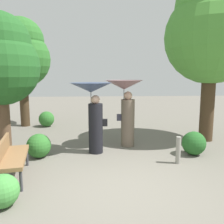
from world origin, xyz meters
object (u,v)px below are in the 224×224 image
(park_bench, at_px, (11,155))
(tree_near_left, at_px, (22,54))
(tree_near_right, at_px, (212,28))
(tree_mid_left, at_px, (0,60))
(path_marker_post, at_px, (178,150))
(person_right, at_px, (126,100))
(person_left, at_px, (93,104))

(park_bench, xyz_separation_m, tree_near_left, (-1.26, 5.36, 2.54))
(tree_near_right, bearing_deg, park_bench, -154.37)
(tree_mid_left, relative_size, path_marker_post, 5.74)
(person_right, distance_m, tree_near_left, 5.32)
(tree_mid_left, bearing_deg, person_right, 3.46)
(person_left, bearing_deg, park_bench, 134.50)
(person_left, height_order, tree_near_right, tree_near_right)
(tree_near_left, bearing_deg, person_left, -51.80)
(park_bench, distance_m, tree_mid_left, 2.99)
(tree_near_left, distance_m, tree_near_right, 7.28)
(person_left, xyz_separation_m, tree_near_left, (-2.97, 3.77, 1.66))
(tree_mid_left, bearing_deg, tree_near_right, 5.91)
(person_right, height_order, path_marker_post, person_right)
(path_marker_post, bearing_deg, tree_near_left, 136.82)
(person_right, height_order, park_bench, person_right)
(tree_near_right, bearing_deg, person_right, -171.00)
(park_bench, bearing_deg, tree_near_left, 2.08)
(tree_near_right, height_order, tree_mid_left, tree_near_right)
(person_right, bearing_deg, path_marker_post, -142.99)
(tree_near_right, bearing_deg, tree_mid_left, -174.09)
(tree_near_right, xyz_separation_m, path_marker_post, (-1.65, -2.03, -3.29))
(park_bench, bearing_deg, tree_mid_left, 11.89)
(tree_near_right, bearing_deg, path_marker_post, -129.22)
(path_marker_post, bearing_deg, person_right, 125.23)
(person_left, bearing_deg, tree_mid_left, 83.12)
(person_right, bearing_deg, tree_mid_left, 95.24)
(person_right, distance_m, path_marker_post, 2.22)
(person_right, distance_m, tree_mid_left, 3.73)
(person_right, relative_size, park_bench, 1.29)
(tree_mid_left, bearing_deg, person_left, -8.66)
(person_left, bearing_deg, tree_near_left, 39.98)
(person_right, relative_size, tree_near_right, 0.37)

